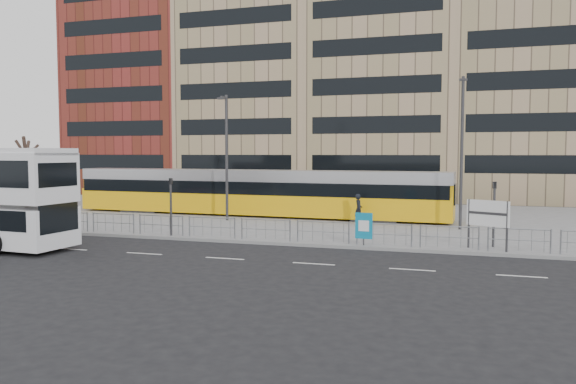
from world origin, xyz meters
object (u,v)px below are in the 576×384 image
(lamp_post_west, at_px, (226,152))
(bare_tree, at_px, (26,135))
(traffic_light_west, at_px, (171,199))
(lamp_post_east, at_px, (462,147))
(tram, at_px, (253,193))
(station_sign, at_px, (488,216))
(traffic_light_east, at_px, (494,205))
(pedestrian, at_px, (359,209))
(ad_panel, at_px, (364,226))

(lamp_post_west, xyz_separation_m, bare_tree, (-16.67, 0.69, 1.29))
(traffic_light_west, distance_m, lamp_post_east, 16.71)
(tram, distance_m, traffic_light_west, 10.40)
(station_sign, height_order, traffic_light_west, traffic_light_west)
(traffic_light_east, distance_m, bare_tree, 33.79)
(traffic_light_east, bearing_deg, station_sign, -127.58)
(pedestrian, relative_size, traffic_light_east, 0.61)
(traffic_light_west, xyz_separation_m, traffic_light_east, (16.38, 1.25, 0.00))
(tram, height_order, pedestrian, tram)
(traffic_light_west, bearing_deg, lamp_post_east, 34.39)
(station_sign, distance_m, traffic_light_west, 16.07)
(lamp_post_west, bearing_deg, station_sign, -23.38)
(station_sign, relative_size, bare_tree, 0.29)
(traffic_light_east, distance_m, lamp_post_west, 17.48)
(ad_panel, height_order, pedestrian, pedestrian)
(ad_panel, distance_m, traffic_light_west, 10.49)
(tram, distance_m, lamp_post_west, 4.32)
(bare_tree, bearing_deg, lamp_post_east, -1.44)
(lamp_post_west, distance_m, lamp_post_east, 14.74)
(traffic_light_west, bearing_deg, ad_panel, 8.35)
(pedestrian, height_order, bare_tree, bare_tree)
(tram, height_order, traffic_light_east, tram)
(pedestrian, relative_size, bare_tree, 0.24)
(ad_panel, xyz_separation_m, pedestrian, (-1.65, 7.89, 0.02))
(traffic_light_east, relative_size, lamp_post_east, 0.35)
(ad_panel, bearing_deg, pedestrian, 107.83)
(ad_panel, relative_size, traffic_light_east, 0.51)
(tram, distance_m, ad_panel, 14.26)
(station_sign, relative_size, lamp_post_west, 0.28)
(traffic_light_west, distance_m, lamp_post_west, 7.61)
(bare_tree, bearing_deg, station_sign, -13.08)
(tram, bearing_deg, bare_tree, -169.36)
(traffic_light_west, height_order, lamp_post_east, lamp_post_east)
(pedestrian, bearing_deg, tram, 59.20)
(lamp_post_west, height_order, bare_tree, lamp_post_west)
(tram, bearing_deg, traffic_light_west, -91.83)
(traffic_light_east, relative_size, bare_tree, 0.39)
(traffic_light_east, bearing_deg, ad_panel, 173.64)
(lamp_post_east, bearing_deg, pedestrian, 173.35)
(ad_panel, distance_m, lamp_post_east, 9.28)
(ad_panel, bearing_deg, traffic_light_west, -174.50)
(traffic_light_east, bearing_deg, traffic_light_west, 165.18)
(ad_panel, distance_m, lamp_post_west, 13.11)
(tram, height_order, bare_tree, bare_tree)
(station_sign, distance_m, ad_panel, 5.68)
(lamp_post_west, xyz_separation_m, lamp_post_east, (14.73, -0.10, 0.31))
(traffic_light_west, bearing_deg, station_sign, 9.98)
(traffic_light_west, height_order, bare_tree, bare_tree)
(ad_panel, relative_size, pedestrian, 0.83)
(station_sign, xyz_separation_m, bare_tree, (-32.60, 7.58, 4.19))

